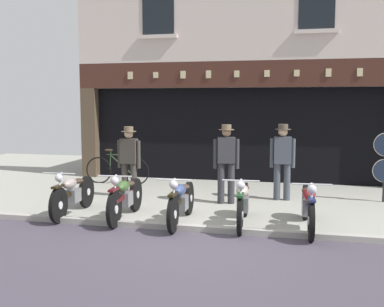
% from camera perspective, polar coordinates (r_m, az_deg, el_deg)
% --- Properties ---
extents(ground, '(21.21, 22.00, 0.18)m').
position_cam_1_polar(ground, '(7.12, -1.24, -12.06)').
color(ground, gray).
extents(shop_facade, '(9.51, 4.42, 6.26)m').
position_cam_1_polar(shop_facade, '(14.64, 6.63, 4.34)').
color(shop_facade, black).
rests_on(shop_facade, ground).
extents(motorcycle_left, '(0.62, 1.97, 0.92)m').
position_cam_1_polar(motorcycle_left, '(9.42, -14.39, -4.74)').
color(motorcycle_left, black).
rests_on(motorcycle_left, ground).
extents(motorcycle_center_left, '(0.62, 1.98, 0.93)m').
position_cam_1_polar(motorcycle_center_left, '(8.88, -8.17, -5.24)').
color(motorcycle_center_left, black).
rests_on(motorcycle_center_left, ground).
extents(motorcycle_center, '(0.62, 2.00, 0.92)m').
position_cam_1_polar(motorcycle_center, '(8.50, -1.33, -5.76)').
color(motorcycle_center, black).
rests_on(motorcycle_center, ground).
extents(motorcycle_center_right, '(0.62, 1.98, 0.93)m').
position_cam_1_polar(motorcycle_center_right, '(8.44, 6.25, -5.87)').
color(motorcycle_center_right, black).
rests_on(motorcycle_center_right, ground).
extents(motorcycle_right, '(0.62, 2.09, 0.92)m').
position_cam_1_polar(motorcycle_right, '(8.34, 14.06, -6.16)').
color(motorcycle_right, black).
rests_on(motorcycle_right, ground).
extents(salesman_left, '(0.56, 0.35, 1.64)m').
position_cam_1_polar(salesman_left, '(10.86, -7.72, -0.57)').
color(salesman_left, '#38332D').
rests_on(salesman_left, ground).
extents(shopkeeper_center, '(0.55, 0.34, 1.72)m').
position_cam_1_polar(shopkeeper_center, '(10.09, 4.22, -0.79)').
color(shopkeeper_center, '#2D2D33').
rests_on(shopkeeper_center, ground).
extents(salesman_right, '(0.56, 0.35, 1.72)m').
position_cam_1_polar(salesman_right, '(10.62, 11.03, -0.55)').
color(salesman_right, '#3D424C').
rests_on(salesman_right, ground).
extents(advert_board_near, '(0.67, 0.03, 0.90)m').
position_cam_1_polar(advert_board_near, '(13.41, -2.23, 4.37)').
color(advert_board_near, silver).
extents(leaning_bicycle, '(1.80, 0.50, 0.96)m').
position_cam_1_polar(leaning_bicycle, '(12.76, -9.18, -1.94)').
color(leaning_bicycle, black).
rests_on(leaning_bicycle, ground).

